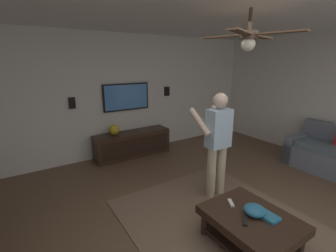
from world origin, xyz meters
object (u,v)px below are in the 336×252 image
(remote_white, at_px, (231,203))
(vase_round, at_px, (114,130))
(person_standing, at_px, (217,139))
(remote_black, at_px, (245,221))
(wall_speaker_right, at_px, (72,103))
(bowl, at_px, (254,210))
(media_console, at_px, (133,144))
(book, at_px, (268,217))
(wall_speaker_left, at_px, (167,91))
(tv, at_px, (126,97))
(coffee_table, at_px, (251,224))
(ceiling_fan, at_px, (249,37))

(remote_white, xyz_separation_m, vase_round, (2.98, 0.36, 0.25))
(person_standing, bearing_deg, remote_black, 152.96)
(vase_round, xyz_separation_m, wall_speaker_right, (0.21, 0.75, 0.62))
(person_standing, height_order, bowl, person_standing)
(remote_white, bearing_deg, media_console, -151.34)
(book, bearing_deg, wall_speaker_left, 166.03)
(wall_speaker_right, bearing_deg, book, -160.98)
(remote_black, relative_size, wall_speaker_right, 0.68)
(tv, xyz_separation_m, remote_white, (-3.19, 0.05, -0.90))
(coffee_table, height_order, ceiling_fan, ceiling_fan)
(coffee_table, relative_size, bowl, 4.13)
(person_standing, xyz_separation_m, ceiling_fan, (-0.55, 0.16, 1.40))
(person_standing, xyz_separation_m, remote_black, (-1.06, 0.58, -0.52))
(bowl, distance_m, ceiling_fan, 1.95)
(book, bearing_deg, coffee_table, -135.54)
(tv, distance_m, vase_round, 0.79)
(person_standing, height_order, book, person_standing)
(person_standing, height_order, vase_round, person_standing)
(book, relative_size, ceiling_fan, 0.18)
(remote_black, bearing_deg, bowl, -27.73)
(remote_white, bearing_deg, coffee_table, 33.89)
(coffee_table, bearing_deg, book, -136.89)
(remote_white, xyz_separation_m, ceiling_fan, (0.19, -0.30, 1.92))
(remote_black, distance_m, wall_speaker_left, 3.85)
(media_console, distance_m, book, 3.36)
(tv, relative_size, book, 4.83)
(remote_white, bearing_deg, ceiling_fan, 151.48)
(book, xyz_separation_m, ceiling_fan, (0.60, -0.16, 1.92))
(person_standing, bearing_deg, wall_speaker_right, 34.33)
(coffee_table, height_order, remote_white, remote_white)
(tv, xyz_separation_m, ceiling_fan, (-3.00, -0.26, 1.02))
(wall_speaker_left, xyz_separation_m, ceiling_fan, (-3.01, 0.83, 0.97))
(coffee_table, relative_size, remote_white, 6.67)
(remote_white, relative_size, ceiling_fan, 0.13)
(bowl, height_order, vase_round, vase_round)
(remote_white, relative_size, remote_black, 1.00)
(vase_round, xyz_separation_m, wall_speaker_left, (0.21, -1.49, 0.70))
(coffee_table, relative_size, book, 4.55)
(coffee_table, distance_m, wall_speaker_left, 3.81)
(coffee_table, distance_m, book, 0.21)
(remote_black, bearing_deg, wall_speaker_left, 33.17)
(media_console, xyz_separation_m, remote_black, (-3.26, 0.17, 0.14))
(wall_speaker_left, bearing_deg, media_console, 103.18)
(tv, bearing_deg, coffee_table, -0.39)
(coffee_table, bearing_deg, media_console, -0.42)
(tv, bearing_deg, ceiling_fan, 4.90)
(remote_white, bearing_deg, book, 48.41)
(coffee_table, xyz_separation_m, ceiling_fan, (0.47, -0.28, 2.04))
(person_standing, bearing_deg, tv, 11.47)
(wall_speaker_right, bearing_deg, ceiling_fan, -154.96)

